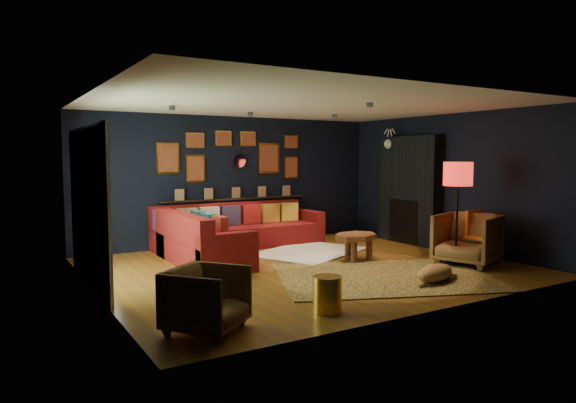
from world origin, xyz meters
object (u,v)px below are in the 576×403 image
pouf (239,256)px  gold_stool (327,294)px  orange_chair (479,232)px  armchair_left (206,296)px  sectional (226,236)px  armchair_right (467,237)px  floor_lamp (458,178)px  coffee_table (356,239)px  dog (435,270)px

pouf → gold_stool: size_ratio=1.22×
gold_stool → orange_chair: orange_chair is taller
armchair_left → orange_chair: size_ratio=0.84×
orange_chair → sectional: bearing=133.2°
armchair_left → armchair_right: armchair_right is taller
gold_stool → armchair_left: bearing=175.8°
floor_lamp → pouf: bearing=152.6°
sectional → armchair_right: (2.99, -3.01, 0.14)m
coffee_table → dog: bearing=-90.0°
pouf → floor_lamp: 3.77m
sectional → orange_chair: (3.31, -2.98, 0.19)m
orange_chair → gold_stool: bearing=-170.4°
sectional → armchair_left: (-1.94, -3.86, 0.04)m
pouf → gold_stool: 2.66m
sectional → orange_chair: orange_chair is taller
floor_lamp → dog: bearing=-150.8°
dog → sectional: bearing=98.7°
armchair_left → armchair_right: size_ratio=0.78×
armchair_right → gold_stool: (-3.50, -0.95, -0.26)m
gold_stool → floor_lamp: 3.67m
sectional → dog: size_ratio=3.20×
armchair_right → dog: bearing=-85.5°
armchair_left → armchair_right: (4.93, 0.85, 0.10)m
coffee_table → orange_chair: 2.06m
pouf → armchair_left: bearing=-121.7°
coffee_table → armchair_right: (1.38, -1.19, 0.09)m
sectional → floor_lamp: floor_lamp is taller
coffee_table → sectional: bearing=131.6°
orange_chair → dog: 1.84m
dog → pouf: bearing=115.1°
gold_stool → floor_lamp: bearing=17.1°
armchair_left → dog: bearing=-34.7°
gold_stool → floor_lamp: size_ratio=0.25×
pouf → sectional: bearing=74.7°
armchair_left → orange_chair: bearing=-29.2°
armchair_left → orange_chair: (5.25, 0.88, 0.15)m
pouf → floor_lamp: size_ratio=0.30×
floor_lamp → sectional: bearing=133.6°
pouf → coffee_table: bearing=-14.6°
armchair_left → gold_stool: bearing=-42.9°
armchair_left → dog: 3.56m
pouf → floor_lamp: bearing=-27.4°
pouf → armchair_right: bearing=-27.0°
sectional → dog: sectional is taller
floor_lamp → armchair_right: bearing=-19.4°
gold_stool → dog: gold_stool is taller
coffee_table → gold_stool: 3.02m
armchair_right → gold_stool: size_ratio=2.23×
pouf → armchair_right: size_ratio=0.55×
armchair_left → floor_lamp: (4.74, 0.92, 1.07)m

